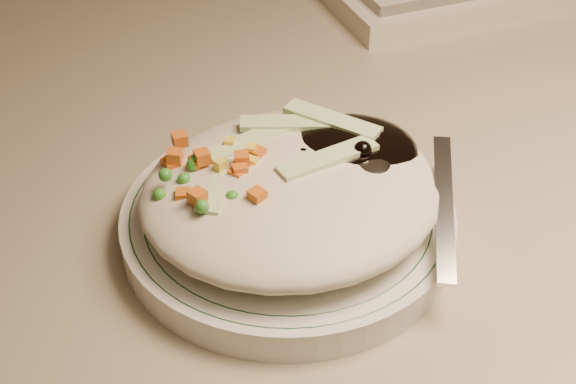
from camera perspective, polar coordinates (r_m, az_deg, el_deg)
name	(u,v)px	position (r m, az deg, el deg)	size (l,w,h in m)	color
desk	(280,264)	(0.80, -0.56, -5.16)	(1.40, 0.70, 0.74)	gray
plate	(288,223)	(0.53, 0.00, -2.22)	(0.22, 0.22, 0.02)	silver
plate_rim	(288,211)	(0.52, 0.00, -1.39)	(0.21, 0.21, 0.00)	#144723
meal	(295,184)	(0.51, 0.49, 0.57)	(0.21, 0.19, 0.05)	beige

